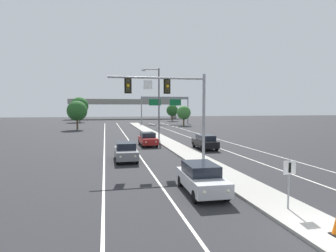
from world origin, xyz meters
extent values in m
plane|color=#28282B|center=(0.00, 0.00, 0.00)|extent=(260.00, 260.00, 0.00)
cube|color=#9E9B93|center=(0.00, 18.00, 0.07)|extent=(2.40, 110.00, 0.15)
cube|color=silver|center=(-4.70, 25.00, 0.00)|extent=(0.14, 100.00, 0.01)
cube|color=silver|center=(4.70, 25.00, 0.00)|extent=(0.14, 100.00, 0.01)
cube|color=silver|center=(-8.00, 25.00, 0.00)|extent=(0.14, 100.00, 0.01)
cube|color=silver|center=(8.00, 25.00, 0.00)|extent=(0.14, 100.00, 0.01)
cylinder|color=gray|center=(0.16, 14.08, 3.75)|extent=(0.24, 0.24, 7.20)
cylinder|color=gray|center=(-3.74, 14.08, 6.95)|extent=(7.81, 0.16, 0.16)
cube|color=black|center=(-2.96, 14.12, 6.30)|extent=(0.56, 0.06, 1.20)
cube|color=#38330F|center=(-2.96, 14.08, 6.30)|extent=(0.32, 0.32, 1.00)
sphere|color=#282828|center=(-2.96, 13.91, 6.62)|extent=(0.22, 0.22, 0.22)
sphere|color=#F2A819|center=(-2.96, 13.91, 6.30)|extent=(0.22, 0.22, 0.22)
sphere|color=#282828|center=(-2.96, 13.91, 5.98)|extent=(0.22, 0.22, 0.22)
cube|color=black|center=(-6.09, 14.12, 6.30)|extent=(0.56, 0.06, 1.20)
cube|color=#38330F|center=(-6.09, 14.08, 6.30)|extent=(0.32, 0.32, 1.00)
sphere|color=#282828|center=(-6.09, 13.91, 6.62)|extent=(0.22, 0.22, 0.22)
sphere|color=#F2A819|center=(-6.09, 13.91, 6.30)|extent=(0.22, 0.22, 0.22)
sphere|color=#282828|center=(-6.09, 13.91, 5.98)|extent=(0.22, 0.22, 0.22)
cube|color=white|center=(-4.52, 14.06, 6.40)|extent=(0.70, 0.04, 0.70)
cylinder|color=gray|center=(-0.01, 2.46, 1.25)|extent=(0.08, 0.08, 2.20)
cube|color=white|center=(-0.01, 2.43, 2.00)|extent=(0.60, 0.03, 0.60)
cube|color=black|center=(-0.01, 2.41, 2.00)|extent=(0.12, 0.01, 0.44)
cylinder|color=#4C4C51|center=(-0.30, 31.92, 5.15)|extent=(0.20, 0.20, 10.00)
cylinder|color=#4C4C51|center=(-1.40, 31.92, 9.95)|extent=(2.20, 0.12, 0.12)
cube|color=#B7B7B2|center=(-2.50, 31.92, 9.80)|extent=(0.56, 0.28, 0.20)
cube|color=#B7B7BC|center=(-2.82, 5.93, 0.67)|extent=(1.90, 4.44, 0.70)
cube|color=black|center=(-2.82, 6.15, 1.30)|extent=(1.64, 2.41, 0.56)
sphere|color=#EAE5C6|center=(-2.29, 3.74, 0.72)|extent=(0.18, 0.18, 0.18)
sphere|color=#EAE5C6|center=(-3.45, 3.77, 0.72)|extent=(0.18, 0.18, 0.18)
cylinder|color=black|center=(-2.06, 4.42, 0.32)|extent=(0.23, 0.64, 0.64)
cylinder|color=black|center=(-3.66, 4.45, 0.32)|extent=(0.23, 0.64, 0.64)
cylinder|color=black|center=(-1.99, 7.42, 0.32)|extent=(0.23, 0.64, 0.64)
cylinder|color=black|center=(-3.59, 7.45, 0.32)|extent=(0.23, 0.64, 0.64)
cube|color=slate|center=(-6.14, 16.22, 0.67)|extent=(1.80, 4.40, 0.70)
cube|color=black|center=(-6.14, 16.44, 1.30)|extent=(1.58, 2.38, 0.56)
sphere|color=#EAE5C6|center=(-5.57, 14.04, 0.72)|extent=(0.18, 0.18, 0.18)
sphere|color=#EAE5C6|center=(-6.72, 14.04, 0.72)|extent=(0.18, 0.18, 0.18)
cylinder|color=black|center=(-5.34, 14.72, 0.32)|extent=(0.22, 0.64, 0.64)
cylinder|color=black|center=(-6.94, 14.72, 0.32)|extent=(0.22, 0.64, 0.64)
cylinder|color=black|center=(-5.34, 17.72, 0.32)|extent=(0.22, 0.64, 0.64)
cylinder|color=black|center=(-6.94, 17.72, 0.32)|extent=(0.22, 0.64, 0.64)
cube|color=maroon|center=(-2.90, 25.28, 0.67)|extent=(1.86, 4.43, 0.70)
cube|color=black|center=(-2.90, 25.50, 1.30)|extent=(1.62, 2.40, 0.56)
sphere|color=#EAE5C6|center=(-2.29, 23.11, 0.72)|extent=(0.18, 0.18, 0.18)
sphere|color=#EAE5C6|center=(-3.44, 23.10, 0.72)|extent=(0.18, 0.18, 0.18)
cylinder|color=black|center=(-2.08, 23.80, 0.32)|extent=(0.23, 0.64, 0.64)
cylinder|color=black|center=(-3.68, 23.77, 0.32)|extent=(0.23, 0.64, 0.64)
cylinder|color=black|center=(-2.12, 26.79, 0.32)|extent=(0.23, 0.64, 0.64)
cylinder|color=black|center=(-3.72, 26.77, 0.32)|extent=(0.23, 0.64, 0.64)
cube|color=black|center=(2.85, 21.23, 0.67)|extent=(1.90, 4.44, 0.70)
cube|color=black|center=(2.85, 21.01, 1.30)|extent=(1.64, 2.41, 0.56)
sphere|color=#EAE5C6|center=(2.33, 23.43, 0.72)|extent=(0.18, 0.18, 0.18)
sphere|color=#EAE5C6|center=(3.48, 23.40, 0.72)|extent=(0.18, 0.18, 0.18)
cylinder|color=black|center=(2.09, 22.75, 0.32)|extent=(0.23, 0.64, 0.64)
cylinder|color=black|center=(3.69, 22.71, 0.32)|extent=(0.23, 0.64, 0.64)
cylinder|color=black|center=(2.02, 19.75, 0.32)|extent=(0.23, 0.64, 0.64)
cylinder|color=black|center=(3.62, 19.72, 0.32)|extent=(0.23, 0.64, 0.64)
cube|color=black|center=(0.02, -0.21, 0.17)|extent=(0.36, 0.36, 0.04)
cone|color=orange|center=(0.02, -0.21, 0.54)|extent=(0.28, 0.28, 0.70)
cylinder|color=gray|center=(1.70, 68.25, 3.75)|extent=(0.28, 0.28, 7.50)
cylinder|color=gray|center=(14.70, 68.25, 3.75)|extent=(0.28, 0.28, 7.50)
cube|color=gray|center=(8.20, 68.25, 7.10)|extent=(13.00, 0.36, 0.70)
cube|color=#0F6033|center=(5.34, 68.05, 5.90)|extent=(3.20, 0.08, 1.70)
cube|color=#0F6033|center=(11.06, 68.05, 5.90)|extent=(3.20, 0.08, 1.70)
cube|color=gray|center=(0.00, 104.17, 6.20)|extent=(42.40, 6.40, 1.10)
cube|color=gray|center=(0.00, 101.17, 7.20)|extent=(42.40, 0.36, 0.90)
cube|color=gray|center=(-19.20, 104.17, 2.83)|extent=(1.80, 2.40, 5.65)
cube|color=gray|center=(19.20, 104.17, 2.83)|extent=(1.80, 2.40, 5.65)
cylinder|color=#4C3823|center=(-15.47, 82.55, 1.45)|extent=(0.36, 0.36, 2.90)
sphere|color=#235623|center=(-15.47, 82.55, 5.02)|extent=(5.30, 5.30, 5.30)
cylinder|color=#4C3823|center=(13.56, 82.51, 1.02)|extent=(0.36, 0.36, 2.04)
sphere|color=#235623|center=(13.56, 82.51, 3.54)|extent=(3.74, 3.74, 3.74)
cylinder|color=#4C3823|center=(11.09, 59.53, 0.94)|extent=(0.36, 0.36, 1.88)
sphere|color=#387533|center=(11.09, 59.53, 3.25)|extent=(3.44, 3.44, 3.44)
cylinder|color=#4C3823|center=(-13.44, 52.29, 1.12)|extent=(0.36, 0.36, 2.24)
sphere|color=#235623|center=(-13.44, 52.29, 3.87)|extent=(4.09, 4.09, 4.09)
camera|label=1|loc=(-7.85, -8.48, 4.64)|focal=30.57mm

